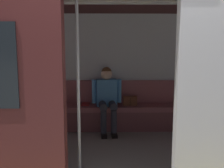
% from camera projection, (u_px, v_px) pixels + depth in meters
% --- Properties ---
extents(train_car, '(6.40, 2.76, 2.31)m').
position_uv_depth(train_car, '(111.00, 48.00, 3.41)').
color(train_car, silver).
rests_on(train_car, ground_plane).
extents(bench_seat, '(3.23, 0.44, 0.46)m').
position_uv_depth(bench_seat, '(114.00, 111.00, 4.59)').
color(bench_seat, '#935156').
rests_on(bench_seat, ground_plane).
extents(person_seated, '(0.55, 0.70, 1.19)m').
position_uv_depth(person_seated, '(107.00, 95.00, 4.49)').
color(person_seated, '#4C8CC6').
rests_on(person_seated, ground_plane).
extents(handbag, '(0.26, 0.15, 0.17)m').
position_uv_depth(handbag, '(130.00, 101.00, 4.62)').
color(handbag, brown).
rests_on(handbag, bench_seat).
extents(book, '(0.16, 0.22, 0.03)m').
position_uv_depth(book, '(86.00, 104.00, 4.66)').
color(book, '#B22D2D').
rests_on(book, bench_seat).
extents(grab_pole_door, '(0.04, 0.04, 2.17)m').
position_uv_depth(grab_pole_door, '(78.00, 86.00, 2.78)').
color(grab_pole_door, silver).
rests_on(grab_pole_door, ground_plane).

